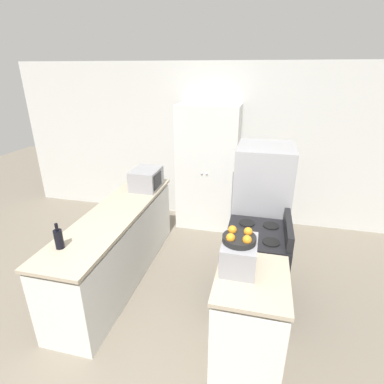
% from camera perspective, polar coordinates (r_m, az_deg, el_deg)
% --- Properties ---
extents(wall_back, '(7.00, 0.06, 2.60)m').
position_cam_1_polar(wall_back, '(5.09, 4.03, 8.95)').
color(wall_back, silver).
rests_on(wall_back, ground_plane).
extents(counter_left, '(0.60, 2.43, 0.92)m').
position_cam_1_polar(counter_left, '(3.89, -13.88, -9.94)').
color(counter_left, silver).
rests_on(counter_left, ground_plane).
extents(counter_right, '(0.60, 0.75, 0.92)m').
position_cam_1_polar(counter_right, '(2.89, 10.68, -23.10)').
color(counter_right, silver).
rests_on(counter_right, ground_plane).
extents(pantry_cabinet, '(0.95, 0.59, 1.99)m').
position_cam_1_polar(pantry_cabinet, '(4.86, 3.04, 4.60)').
color(pantry_cabinet, silver).
rests_on(pantry_cabinet, ground_plane).
extents(stove, '(0.66, 0.70, 1.08)m').
position_cam_1_polar(stove, '(3.44, 11.87, -14.04)').
color(stove, black).
rests_on(stove, ground_plane).
extents(refrigerator, '(0.69, 0.73, 1.65)m').
position_cam_1_polar(refrigerator, '(3.91, 12.92, -3.25)').
color(refrigerator, '#A3A3A8').
rests_on(refrigerator, ground_plane).
extents(microwave, '(0.37, 0.47, 0.28)m').
position_cam_1_polar(microwave, '(4.24, -8.69, 2.50)').
color(microwave, '#939399').
rests_on(microwave, counter_left).
extents(wine_bottle, '(0.08, 0.08, 0.26)m').
position_cam_1_polar(wine_bottle, '(3.09, -24.05, -8.10)').
color(wine_bottle, black).
rests_on(wine_bottle, counter_left).
extents(toaster_oven, '(0.29, 0.38, 0.25)m').
position_cam_1_polar(toaster_oven, '(2.59, 8.91, -11.68)').
color(toaster_oven, '#939399').
rests_on(toaster_oven, counter_right).
extents(fruit_bowl, '(0.28, 0.28, 0.10)m').
position_cam_1_polar(fruit_bowl, '(2.50, 9.00, -8.60)').
color(fruit_bowl, black).
rests_on(fruit_bowl, toaster_oven).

